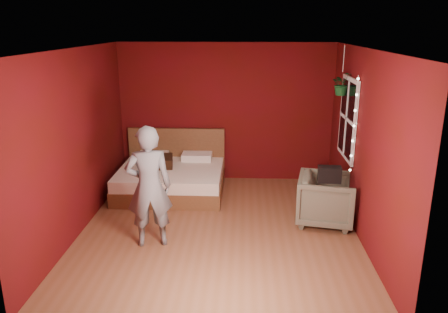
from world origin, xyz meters
The scene contains 10 objects.
floor centered at (0.00, 0.00, 0.00)m, with size 4.50×4.50×0.00m, color brown.
room_walls centered at (0.00, 0.00, 1.68)m, with size 4.04×4.54×2.62m.
window centered at (1.97, 0.90, 1.50)m, with size 0.05×0.97×1.27m.
fairy_lights centered at (1.94, 0.37, 1.50)m, with size 0.04×0.04×1.45m.
bed centered at (-0.94, 1.50, 0.26)m, with size 1.84×1.56×1.01m.
person centered at (-0.90, -0.49, 0.84)m, with size 0.61×0.40×1.67m, color slate.
armchair centered at (1.60, 0.30, 0.38)m, with size 0.81×0.83×0.76m, color #63634E.
handbag centered at (1.57, 0.04, 0.87)m, with size 0.32×0.16×0.23m, color black.
throw_pillow centered at (-1.17, 1.53, 0.55)m, with size 0.49×0.49×0.17m, color black.
hanging_plant centered at (1.88, 1.11, 2.01)m, with size 0.42×0.40×0.77m.
Camera 1 is at (0.36, -5.86, 2.91)m, focal length 35.00 mm.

